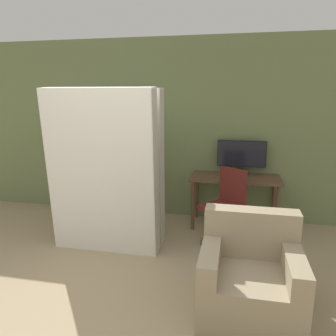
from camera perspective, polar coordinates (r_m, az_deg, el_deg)
name	(u,v)px	position (r m, az deg, el deg)	size (l,w,h in m)	color
wall_back	(160,129)	(5.08, -1.46, 6.73)	(8.00, 0.06, 2.70)	#6B7A4C
desk	(235,184)	(4.75, 11.58, -2.73)	(1.25, 0.60, 0.74)	brown
monitor	(241,156)	(4.83, 12.68, 2.11)	(0.69, 0.23, 0.50)	black
office_chair	(225,214)	(4.23, 9.85, -7.88)	(0.62, 0.62, 0.97)	#4C4C51
bookshelf	(74,160)	(5.51, -16.08, 1.36)	(0.83, 0.32, 1.64)	beige
mattress_near	(103,173)	(3.90, -11.30, -0.85)	(1.30, 0.35, 1.96)	silver
mattress_far	(113,167)	(4.19, -9.61, 0.10)	(1.30, 0.27, 1.95)	silver
armchair	(250,276)	(3.11, 14.06, -17.75)	(0.85, 0.80, 0.85)	gray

